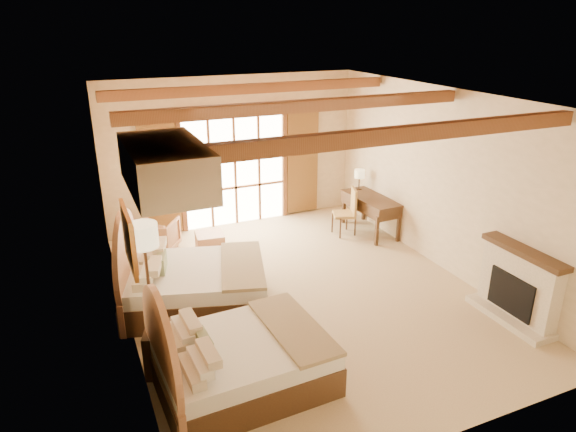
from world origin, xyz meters
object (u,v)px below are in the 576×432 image
nightstand (167,349)px  desk (370,213)px  bed_near (231,359)px  bed_far (186,282)px  armchair (157,236)px

nightstand → desk: bearing=50.4°
nightstand → desk: size_ratio=0.42×
bed_near → bed_far: 2.10m
nightstand → desk: (4.87, 2.92, 0.11)m
bed_far → desk: (4.28, 1.49, -0.01)m
bed_near → desk: bearing=37.7°
nightstand → desk: 5.68m
bed_far → armchair: bed_far is taller
bed_near → desk: 5.54m
bed_near → nightstand: bed_near is taller
bed_near → desk: bed_near is taller
nightstand → armchair: armchair is taller
bed_far → desk: bed_far is taller
bed_near → bed_far: (-0.06, 2.10, 0.02)m
desk → nightstand: bearing=-151.7°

